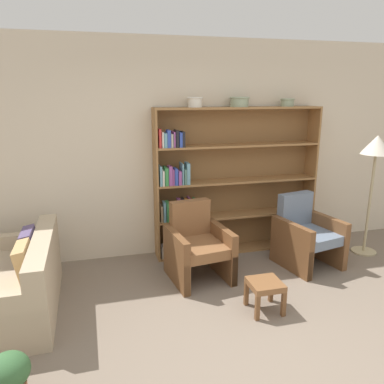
{
  "coord_description": "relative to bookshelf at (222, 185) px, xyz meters",
  "views": [
    {
      "loc": [
        -1.24,
        -2.34,
        2.09
      ],
      "look_at": [
        -0.18,
        1.8,
        0.95
      ],
      "focal_mm": 35.0,
      "sensor_mm": 36.0,
      "label": 1
    }
  ],
  "objects": [
    {
      "name": "armchair_cushioned",
      "position": [
        0.88,
        -0.65,
        -0.53
      ],
      "size": [
        0.77,
        0.8,
        0.87
      ],
      "rotation": [
        0.0,
        0.0,
        3.36
      ],
      "color": "brown",
      "rests_on": "ground"
    },
    {
      "name": "floor_lamp",
      "position": [
        1.85,
        -0.54,
        0.44
      ],
      "size": [
        0.38,
        0.38,
        1.58
      ],
      "color": "tan",
      "rests_on": "ground"
    },
    {
      "name": "bookshelf",
      "position": [
        0.0,
        0.0,
        0.0
      ],
      "size": [
        2.17,
        0.3,
        1.92
      ],
      "color": "olive",
      "rests_on": "ground"
    },
    {
      "name": "potted_plant",
      "position": [
        -2.25,
        -2.14,
        -0.69
      ],
      "size": [
        0.29,
        0.29,
        0.4
      ],
      "color": "#B7704C",
      "rests_on": "ground"
    },
    {
      "name": "bowl_slate",
      "position": [
        0.19,
        -0.02,
        1.07
      ],
      "size": [
        0.25,
        0.25,
        0.12
      ],
      "color": "gray",
      "rests_on": "bookshelf"
    },
    {
      "name": "ground_plane",
      "position": [
        -0.33,
        -2.17,
        -0.91
      ],
      "size": [
        24.0,
        24.0,
        0.0
      ],
      "primitive_type": "plane",
      "color": "#7A6B5B"
    },
    {
      "name": "armchair_leather",
      "position": [
        -0.52,
        -0.65,
        -0.53
      ],
      "size": [
        0.73,
        0.76,
        0.87
      ],
      "rotation": [
        0.0,
        0.0,
        3.28
      ],
      "color": "brown",
      "rests_on": "ground"
    },
    {
      "name": "bowl_copper",
      "position": [
        -0.38,
        -0.02,
        1.07
      ],
      "size": [
        0.19,
        0.19,
        0.12
      ],
      "color": "silver",
      "rests_on": "bookshelf"
    },
    {
      "name": "wall_back",
      "position": [
        -0.33,
        0.17,
        0.46
      ],
      "size": [
        12.0,
        0.06,
        2.75
      ],
      "color": "beige",
      "rests_on": "ground"
    },
    {
      "name": "footstool",
      "position": [
        -0.06,
        -1.5,
        -0.67
      ],
      "size": [
        0.31,
        0.31,
        0.31
      ],
      "color": "brown",
      "rests_on": "ground"
    },
    {
      "name": "bowl_cream",
      "position": [
        0.85,
        -0.02,
        1.06
      ],
      "size": [
        0.19,
        0.19,
        0.1
      ],
      "color": "gray",
      "rests_on": "bookshelf"
    },
    {
      "name": "couch",
      "position": [
        -2.46,
        -0.91,
        -0.65
      ],
      "size": [
        0.97,
        1.5,
        0.77
      ],
      "rotation": [
        0.0,
        0.0,
        1.59
      ],
      "color": "tan",
      "rests_on": "ground"
    }
  ]
}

